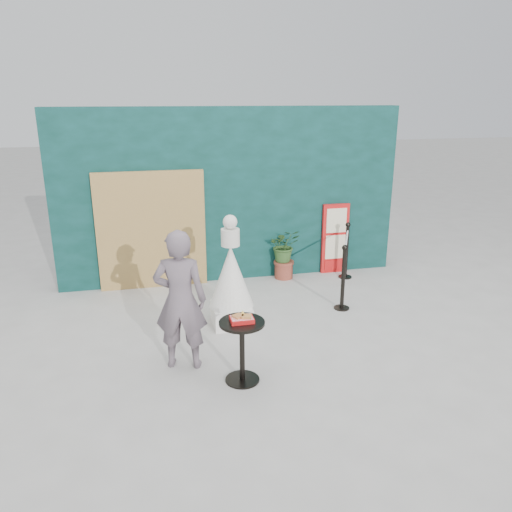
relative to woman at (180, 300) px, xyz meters
name	(u,v)px	position (x,y,z in m)	size (l,w,h in m)	color
ground	(277,360)	(1.16, -0.16, -0.86)	(60.00, 60.00, 0.00)	#ADAAA5
back_wall	(231,196)	(1.16, 2.99, 0.64)	(6.00, 0.30, 3.00)	#0A2D27
bamboo_fence	(152,231)	(-0.24, 2.78, 0.14)	(1.80, 0.08, 2.00)	tan
woman	(180,300)	(0.00, 0.00, 0.00)	(0.63, 0.41, 1.73)	#675860
menu_board	(335,239)	(3.06, 2.80, -0.21)	(0.50, 0.07, 1.30)	red
statue	(231,281)	(0.79, 1.00, -0.20)	(0.63, 0.63, 1.63)	white
cafe_table	(242,342)	(0.64, -0.51, -0.36)	(0.52, 0.52, 0.75)	black
food_basket	(242,319)	(0.64, -0.50, -0.08)	(0.26, 0.19, 0.11)	red
planter	(284,250)	(2.06, 2.70, -0.33)	(0.54, 0.47, 0.92)	brown
stanchion_barrier	(345,264)	(2.85, 1.81, -0.37)	(0.84, 1.54, 1.03)	black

